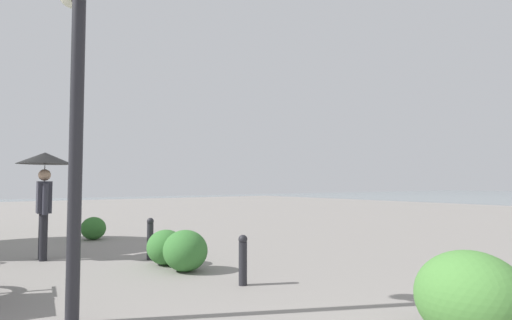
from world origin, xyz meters
The scene contains 8 objects.
lamppost centered at (4.19, 1.24, 2.51)m, with size 0.98×0.28×3.74m.
pedestrian centered at (8.31, 0.82, 1.60)m, with size 1.00×1.00×2.03m.
bollard_near centered at (4.47, -1.10, 0.37)m, with size 0.13×0.13×0.71m.
bollard_mid centered at (7.14, -0.82, 0.41)m, with size 0.13×0.13×0.79m.
shrub_low centered at (10.64, -0.75, 0.29)m, with size 0.68×0.61×0.58m.
shrub_round centered at (6.50, -0.85, 0.31)m, with size 0.73×0.65×0.62m.
shrub_wide centered at (1.44, -1.49, 0.42)m, with size 0.99×0.89×0.84m.
shrub_tall centered at (5.80, -0.88, 0.34)m, with size 0.79×0.71×0.67m.
Camera 1 is at (-0.49, 2.34, 1.46)m, focal length 29.43 mm.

